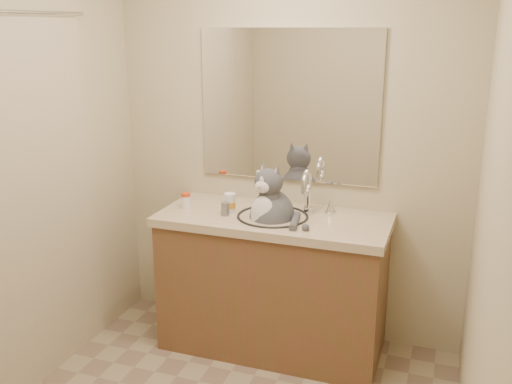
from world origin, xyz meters
TOP-DOWN VIEW (x-y plane):
  - room at (0.00, 0.00)m, footprint 2.22×2.52m
  - vanity at (0.00, 0.96)m, footprint 1.34×0.59m
  - mirror at (0.00, 1.24)m, footprint 1.10×0.02m
  - shower_curtain at (-1.05, 0.10)m, footprint 0.02×1.30m
  - cat at (-0.00, 0.93)m, footprint 0.36×0.38m
  - pill_bottle_redcap at (-0.55, 0.93)m, footprint 0.06×0.06m
  - pill_bottle_orange at (-0.26, 0.94)m, footprint 0.08×0.08m
  - grey_canister at (-0.27, 0.88)m, footprint 0.06×0.06m

SIDE VIEW (x-z plane):
  - vanity at x=0.00m, z-range -0.12..1.00m
  - cat at x=0.00m, z-range 0.60..1.13m
  - grey_canister at x=-0.27m, z-range 0.85..0.93m
  - pill_bottle_redcap at x=-0.55m, z-range 0.85..0.94m
  - pill_bottle_orange at x=-0.26m, z-range 0.85..0.96m
  - shower_curtain at x=-1.05m, z-range 0.06..2.00m
  - room at x=0.00m, z-range -0.01..2.41m
  - mirror at x=0.00m, z-range 1.00..1.90m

